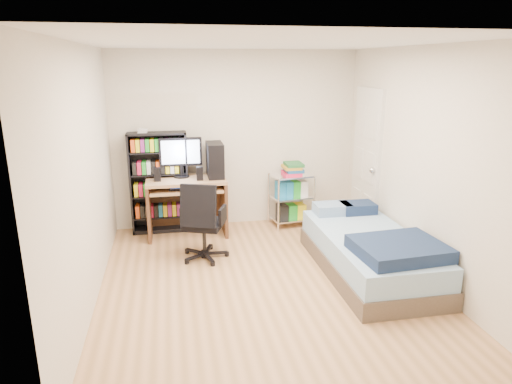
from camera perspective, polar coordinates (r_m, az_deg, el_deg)
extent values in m
cube|color=tan|center=(5.11, 1.03, -11.36)|extent=(3.50, 4.00, 0.04)
cube|color=silver|center=(4.55, 1.19, 18.42)|extent=(3.50, 4.00, 0.04)
cube|color=beige|center=(6.62, -2.52, 6.56)|extent=(3.50, 0.04, 2.50)
cube|color=beige|center=(2.81, 9.67, -6.64)|extent=(3.50, 0.04, 2.50)
cube|color=beige|center=(4.65, -20.80, 1.54)|extent=(0.04, 4.00, 2.50)
cube|color=beige|center=(5.31, 20.16, 3.30)|extent=(0.04, 4.00, 2.50)
cube|color=black|center=(6.49, -12.01, 1.13)|extent=(0.79, 0.26, 1.41)
cube|color=black|center=(6.63, -11.77, -2.93)|extent=(0.74, 0.25, 0.02)
cube|color=#C71A48|center=(6.59, -11.82, -2.12)|extent=(0.69, 0.21, 0.17)
cube|color=black|center=(6.54, -11.92, -0.37)|extent=(0.74, 0.25, 0.02)
cube|color=#1A7ABA|center=(6.50, -11.97, 0.47)|extent=(0.69, 0.21, 0.17)
cube|color=black|center=(6.46, -12.07, 2.26)|extent=(0.74, 0.25, 0.02)
cube|color=yellow|center=(6.43, -12.13, 3.12)|extent=(0.69, 0.21, 0.17)
cube|color=black|center=(6.40, -12.23, 4.95)|extent=(0.74, 0.25, 0.02)
cube|color=green|center=(6.37, -12.29, 5.83)|extent=(0.69, 0.21, 0.17)
cube|color=silver|center=(6.36, -13.99, 7.47)|extent=(0.12, 0.11, 0.06)
cube|color=tan|center=(6.26, -8.75, 1.46)|extent=(1.07, 0.59, 0.04)
cube|color=#33271C|center=(6.38, -13.20, -2.26)|extent=(0.04, 0.59, 0.76)
cube|color=#33271C|center=(6.41, -4.02, -1.78)|extent=(0.04, 0.59, 0.76)
cube|color=#33271C|center=(6.63, -8.71, -1.14)|extent=(1.03, 0.03, 0.69)
cube|color=tan|center=(6.21, -8.67, 0.31)|extent=(0.96, 0.48, 0.03)
cube|color=black|center=(6.18, -8.67, 0.50)|extent=(0.47, 0.16, 0.03)
cube|color=black|center=(6.30, -9.42, 4.99)|extent=(0.58, 0.05, 0.38)
cube|color=silver|center=(6.27, -9.41, 4.94)|extent=(0.51, 0.01, 0.32)
cube|color=black|center=(6.28, -5.16, 4.03)|extent=(0.21, 0.45, 0.47)
cube|color=black|center=(6.19, -12.23, 2.17)|extent=(0.09, 0.09, 0.18)
cube|color=black|center=(6.14, -7.05, 2.31)|extent=(0.09, 0.09, 0.18)
cylinder|color=black|center=(5.63, -6.48, -5.83)|extent=(0.05, 0.05, 0.35)
cube|color=black|center=(5.56, -6.54, -4.00)|extent=(0.56, 0.56, 0.07)
cube|color=black|center=(5.29, -7.24, -1.75)|extent=(0.44, 0.27, 0.50)
cube|color=black|center=(5.59, -8.90, -2.61)|extent=(0.13, 0.27, 0.20)
cube|color=black|center=(5.46, -4.19, -2.90)|extent=(0.13, 0.27, 0.20)
cylinder|color=white|center=(6.41, 2.84, -1.72)|extent=(0.03, 0.03, 0.77)
cylinder|color=white|center=(6.64, 7.31, -1.22)|extent=(0.03, 0.03, 0.77)
cylinder|color=white|center=(6.76, 1.58, -0.77)|extent=(0.03, 0.03, 0.77)
cylinder|color=white|center=(6.97, 5.87, -0.33)|extent=(0.03, 0.03, 0.77)
cube|color=white|center=(6.78, 4.37, -3.21)|extent=(0.61, 0.47, 0.02)
cube|color=white|center=(6.68, 4.43, -0.55)|extent=(0.61, 0.47, 0.02)
cube|color=white|center=(6.59, 4.49, 2.10)|extent=(0.61, 0.47, 0.02)
cube|color=#CA1C46|center=(6.57, 4.50, 2.94)|extent=(0.28, 0.34, 0.18)
cube|color=brown|center=(5.44, 13.83, -8.68)|extent=(1.02, 2.03, 0.20)
cube|color=#8AAFCE|center=(5.35, 13.99, -6.49)|extent=(0.98, 1.99, 0.24)
cube|color=#162545|center=(4.84, 17.42, -6.83)|extent=(0.91, 0.77, 0.14)
cube|color=#95B7D3|center=(5.93, 9.54, -2.07)|extent=(0.46, 0.31, 0.13)
cube|color=#162545|center=(6.04, 12.59, -1.92)|extent=(0.43, 0.31, 0.13)
cube|color=#462C16|center=(5.26, 14.31, -5.38)|extent=(0.28, 0.22, 0.02)
cube|color=silver|center=(6.51, 13.62, 3.74)|extent=(0.05, 0.80, 2.00)
sphere|color=#BBBCC0|center=(6.22, 14.32, 2.66)|extent=(0.08, 0.08, 0.08)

